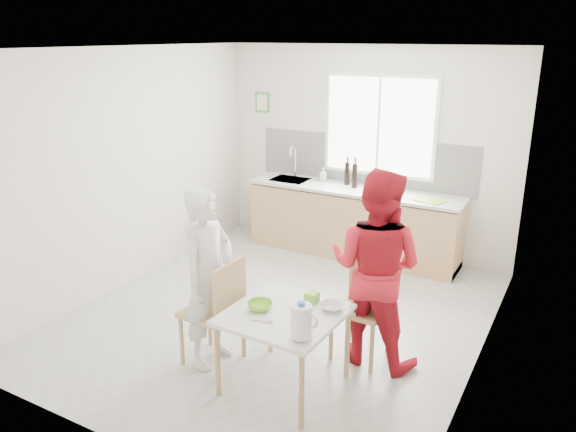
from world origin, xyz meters
The scene contains 21 objects.
ground centered at (0.00, 0.00, 0.00)m, with size 4.50×4.50×0.00m, color #B7B7B2.
room_shell centered at (0.00, 0.00, 1.64)m, with size 4.50×4.50×4.50m.
window centered at (0.20, 2.23, 1.70)m, with size 1.50×0.06×1.30m.
backsplash centered at (0.00, 2.24, 1.23)m, with size 3.00×0.02×0.65m, color white.
picture_frame centered at (-1.55, 2.23, 1.90)m, with size 0.22×0.03×0.28m.
kitchen_counter centered at (0.00, 1.95, 0.42)m, with size 2.84×0.64×1.37m.
dining_table centered at (0.66, -1.06, 0.61)m, with size 0.92×0.92×0.68m.
chair_left centered at (-0.02, -1.03, 0.55)m, with size 0.47×0.47×0.99m.
chair_far centered at (1.04, -0.25, 0.55)m, with size 0.48×0.48×0.99m.
person_white centered at (-0.11, -1.03, 0.81)m, with size 0.59×0.39×1.61m, color white.
person_red centered at (1.14, -0.30, 0.89)m, with size 0.86×0.67×1.77m, color red.
bowl_green centered at (0.46, -1.10, 0.71)m, with size 0.20×0.20×0.06m, color #7ECC2F.
bowl_white centered at (0.97, -0.82, 0.71)m, with size 0.20×0.20×0.05m, color silver.
milk_jug centered at (0.97, -1.35, 0.83)m, with size 0.22×0.16×0.28m.
green_box centered at (0.77, -0.78, 0.73)m, with size 0.10×0.10×0.09m, color #6FC32D.
spoon centered at (0.57, -1.28, 0.69)m, with size 0.01×0.01×0.16m, color #A5A5AA.
cutting_board centered at (1.01, 1.85, 0.93)m, with size 0.35×0.25×0.01m, color #89BF2C.
wine_bottle_a centered at (-0.01, 1.98, 1.08)m, with size 0.07×0.07×0.32m, color black.
wine_bottle_b centered at (-0.16, 2.08, 1.07)m, with size 0.07×0.07×0.30m, color black.
jar_amber centered at (0.26, 1.97, 1.00)m, with size 0.06×0.06×0.16m, color olive.
soap_bottle centered at (-0.51, 2.09, 1.01)m, with size 0.08×0.08×0.18m, color #999999.
Camera 1 is at (2.65, -4.59, 2.83)m, focal length 35.00 mm.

